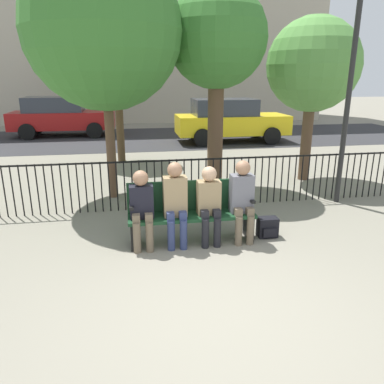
{
  "coord_description": "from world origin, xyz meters",
  "views": [
    {
      "loc": [
        -0.87,
        -3.41,
        2.43
      ],
      "look_at": [
        0.0,
        1.76,
        0.8
      ],
      "focal_mm": 35.0,
      "sensor_mm": 36.0,
      "label": 1
    }
  ],
  "objects": [
    {
      "name": "seated_person_3",
      "position": [
        0.76,
        1.71,
        0.7
      ],
      "size": [
        0.34,
        0.39,
        1.25
      ],
      "color": "brown",
      "rests_on": "ground"
    },
    {
      "name": "tree_2",
      "position": [
        3.31,
        4.92,
        2.65
      ],
      "size": [
        2.1,
        2.1,
        3.73
      ],
      "color": "brown",
      "rests_on": "ground"
    },
    {
      "name": "lamp_post",
      "position": [
        3.2,
        3.18,
        2.66
      ],
      "size": [
        0.28,
        0.28,
        4.08
      ],
      "color": "black",
      "rests_on": "ground"
    },
    {
      "name": "seated_person_1",
      "position": [
        -0.25,
        1.71,
        0.71
      ],
      "size": [
        0.34,
        0.39,
        1.26
      ],
      "color": "navy",
      "rests_on": "ground"
    },
    {
      "name": "tree_0",
      "position": [
        1.01,
        4.67,
        3.14
      ],
      "size": [
        2.09,
        2.09,
        4.24
      ],
      "color": "brown",
      "rests_on": "ground"
    },
    {
      "name": "parked_car_0",
      "position": [
        2.93,
        10.56,
        0.84
      ],
      "size": [
        4.2,
        1.94,
        1.62
      ],
      "color": "yellow",
      "rests_on": "ground"
    },
    {
      "name": "tree_3",
      "position": [
        -1.25,
        4.27,
        3.24
      ],
      "size": [
        2.96,
        2.96,
        4.73
      ],
      "color": "brown",
      "rests_on": "ground"
    },
    {
      "name": "tree_1",
      "position": [
        -1.13,
        7.78,
        2.64
      ],
      "size": [
        2.02,
        2.02,
        3.67
      ],
      "color": "#4C3823",
      "rests_on": "ground"
    },
    {
      "name": "ground_plane",
      "position": [
        0.0,
        0.0,
        0.0
      ],
      "size": [
        80.0,
        80.0,
        0.0
      ],
      "primitive_type": "plane",
      "color": "gray"
    },
    {
      "name": "seated_person_2",
      "position": [
        0.25,
        1.71,
        0.67
      ],
      "size": [
        0.34,
        0.39,
        1.18
      ],
      "color": "black",
      "rests_on": "ground"
    },
    {
      "name": "parked_car_1",
      "position": [
        -3.65,
        13.18,
        0.84
      ],
      "size": [
        4.2,
        1.94,
        1.62
      ],
      "color": "maroon",
      "rests_on": "ground"
    },
    {
      "name": "seated_person_0",
      "position": [
        -0.74,
        1.71,
        0.66
      ],
      "size": [
        0.34,
        0.39,
        1.16
      ],
      "color": "brown",
      "rests_on": "ground"
    },
    {
      "name": "fence_railing",
      "position": [
        -0.02,
        3.37,
        0.56
      ],
      "size": [
        9.01,
        0.03,
        0.95
      ],
      "color": "black",
      "rests_on": "ground"
    },
    {
      "name": "park_bench",
      "position": [
        0.0,
        1.84,
        0.5
      ],
      "size": [
        1.9,
        0.45,
        0.92
      ],
      "color": "#14381E",
      "rests_on": "ground"
    },
    {
      "name": "street_surface",
      "position": [
        0.0,
        12.0,
        0.0
      ],
      "size": [
        24.0,
        6.0,
        0.01
      ],
      "color": "#2B2B2D",
      "rests_on": "ground"
    },
    {
      "name": "backpack",
      "position": [
        1.21,
        1.76,
        0.15
      ],
      "size": [
        0.31,
        0.23,
        0.31
      ],
      "color": "black",
      "rests_on": "ground"
    }
  ]
}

